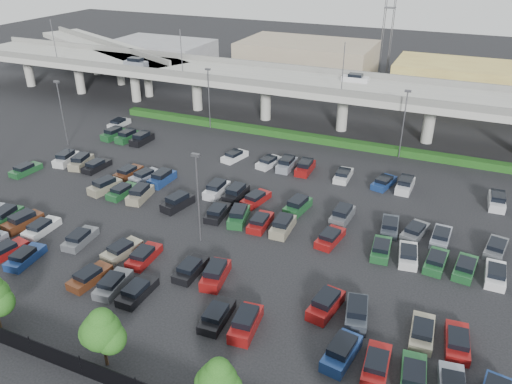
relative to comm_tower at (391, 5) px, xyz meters
The scene contains 10 objects.
ground 75.73m from the comm_tower, 93.09° to the right, with size 280.00×280.00×0.00m, color black.
overpass 43.09m from the comm_tower, 95.78° to the right, with size 150.00×13.00×15.80m.
on_ramp 64.67m from the comm_tower, 151.11° to the right, with size 50.93×30.13×8.80m.
hedge 51.42m from the comm_tower, 94.67° to the right, with size 66.00×1.60×1.10m, color #124014.
fence 103.13m from the comm_tower, 92.28° to the right, with size 70.00×0.10×2.00m.
tree_row 101.30m from the comm_tower, 91.88° to the right, with size 65.07×3.66×5.94m.
parked_cars 79.66m from the comm_tower, 93.49° to the right, with size 62.89×41.53×1.67m.
light_poles 73.06m from the comm_tower, 96.44° to the right, with size 66.90×48.38×10.30m.
distant_buildings 18.96m from the comm_tower, 55.50° to the right, with size 138.00×24.00×9.00m.
comm_tower is the anchor object (origin of this frame).
Camera 1 is at (23.92, -47.66, 29.74)m, focal length 35.00 mm.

